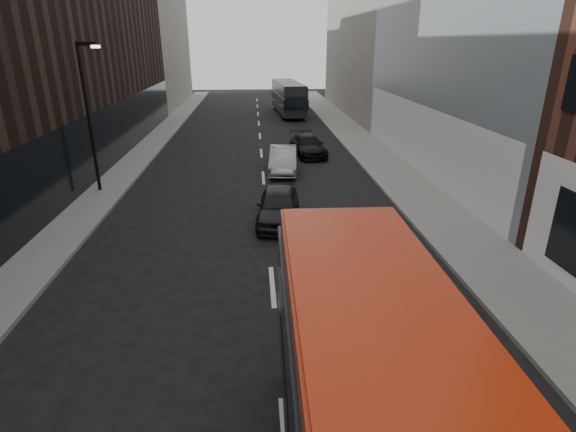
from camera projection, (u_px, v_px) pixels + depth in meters
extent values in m
cube|color=slate|center=(373.00, 154.00, 30.32)|extent=(3.00, 80.00, 0.15)
cube|color=slate|center=(139.00, 158.00, 29.24)|extent=(2.00, 80.00, 0.15)
cube|color=silver|center=(420.00, 138.00, 26.06)|extent=(0.35, 21.00, 3.80)
cube|color=slate|center=(370.00, 22.00, 45.01)|extent=(5.00, 24.00, 18.00)
cube|color=black|center=(92.00, 44.00, 31.13)|extent=(5.00, 24.00, 14.00)
cube|color=slate|center=(156.00, 47.00, 51.75)|extent=(5.00, 20.00, 13.00)
cylinder|color=black|center=(89.00, 120.00, 21.42)|extent=(0.16, 0.16, 7.00)
cube|color=black|center=(86.00, 44.00, 20.21)|extent=(0.90, 0.15, 0.18)
cube|color=#FFF2CC|center=(96.00, 47.00, 20.28)|extent=(0.35, 0.22, 0.12)
cube|color=black|center=(332.00, 304.00, 9.93)|extent=(1.93, 0.12, 1.27)
cube|color=#A8250A|center=(416.00, 382.00, 4.42)|extent=(2.36, 9.63, 0.12)
cylinder|color=black|center=(293.00, 414.00, 8.64)|extent=(0.29, 0.91, 0.91)
cylinder|color=black|center=(394.00, 410.00, 8.74)|extent=(0.29, 0.91, 0.91)
cube|color=black|center=(288.00, 97.00, 46.39)|extent=(2.98, 10.09, 2.80)
cube|color=black|center=(288.00, 99.00, 46.46)|extent=(3.10, 10.14, 0.99)
cube|color=black|center=(296.00, 104.00, 41.80)|extent=(1.92, 0.22, 1.27)
cube|color=black|center=(282.00, 93.00, 51.02)|extent=(1.92, 0.22, 1.27)
cube|color=black|center=(288.00, 83.00, 45.87)|extent=(2.86, 9.68, 0.12)
cylinder|color=black|center=(275.00, 106.00, 49.66)|extent=(0.34, 0.92, 0.90)
cylinder|color=black|center=(293.00, 106.00, 49.93)|extent=(0.34, 0.92, 0.90)
cylinder|color=black|center=(283.00, 115.00, 43.80)|extent=(0.34, 0.92, 0.90)
cylinder|color=black|center=(303.00, 114.00, 44.07)|extent=(0.34, 0.92, 0.90)
imported|color=black|center=(279.00, 205.00, 18.84)|extent=(2.14, 4.43, 1.46)
imported|color=gray|center=(283.00, 160.00, 26.09)|extent=(1.91, 4.53, 1.46)
imported|color=black|center=(308.00, 145.00, 30.00)|extent=(2.42, 4.75, 1.32)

